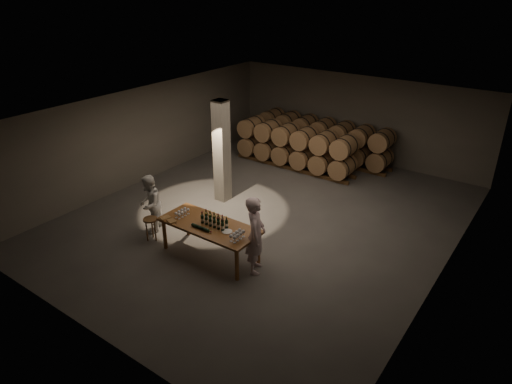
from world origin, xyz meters
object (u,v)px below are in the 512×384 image
Objects in this scene: bottle_cluster at (214,221)px; person_woman at (150,204)px; notebook_near at (172,221)px; person_man at (256,235)px; plate at (227,231)px; tasting_table at (210,228)px; stool at (151,222)px.

person_woman is at bearing -179.15° from bottle_cluster.
notebook_near is 0.12× the size of person_man.
person_man is (0.72, 0.17, 0.07)m from plate.
person_woman is at bearing -179.56° from notebook_near.
notebook_near is (-0.87, -0.44, 0.12)m from tasting_table.
person_man is 3.45m from person_woman.
tasting_table reaches higher than stool.
person_man reaches higher than tasting_table.
stool is at bearing -169.19° from tasting_table.
person_woman reaches higher than tasting_table.
tasting_table is 11.12× the size of notebook_near.
stool is 0.58m from person_woman.
bottle_cluster is 1.11m from notebook_near.
plate is 2.73m from person_woman.
plate is 0.13× the size of person_man.
person_woman reaches higher than notebook_near.
stool is 0.33× the size of person_man.
bottle_cluster is 0.44× the size of person_woman.
notebook_near is at bearing -5.93° from stool.
stool is at bearing -172.45° from plate.
person_man is (1.16, 0.11, -0.04)m from bottle_cluster.
person_woman is (-3.45, -0.15, -0.15)m from person_man.
plate is at bearing -2.65° from tasting_table.
person_woman is (-0.36, 0.34, 0.30)m from stool.
person_man is at bearing 8.93° from stool.
person_man is at bearing 6.31° from tasting_table.
notebook_near is 0.14× the size of person_woman.
bottle_cluster is (0.14, 0.03, 0.22)m from tasting_table.
bottle_cluster is 0.46m from plate.
tasting_table is 3.56× the size of bottle_cluster.
plate is 1.51m from notebook_near.
plate is at bearing 73.06° from person_man.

